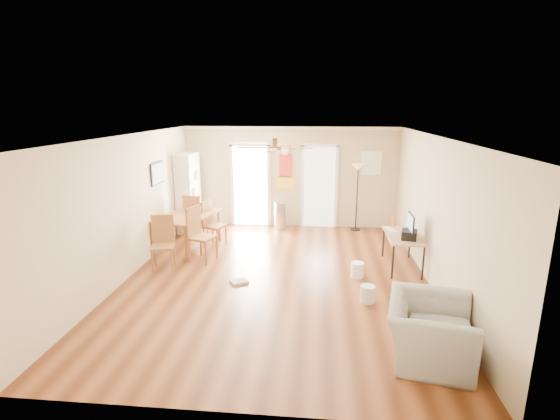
# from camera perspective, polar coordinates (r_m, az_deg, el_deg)

# --- Properties ---
(floor) EXTENTS (7.00, 7.00, 0.00)m
(floor) POSITION_cam_1_polar(r_m,az_deg,el_deg) (7.75, -0.42, -9.37)
(floor) COLOR brown
(floor) RESTS_ON ground
(ceiling) EXTENTS (5.50, 7.00, 0.00)m
(ceiling) POSITION_cam_1_polar(r_m,az_deg,el_deg) (7.12, -0.46, 10.19)
(ceiling) COLOR silver
(ceiling) RESTS_ON floor
(wall_back) EXTENTS (5.50, 0.04, 2.60)m
(wall_back) POSITION_cam_1_polar(r_m,az_deg,el_deg) (10.74, 1.46, 4.54)
(wall_back) COLOR beige
(wall_back) RESTS_ON floor
(wall_front) EXTENTS (5.50, 0.04, 2.60)m
(wall_front) POSITION_cam_1_polar(r_m,az_deg,el_deg) (4.06, -5.58, -12.11)
(wall_front) COLOR beige
(wall_front) RESTS_ON floor
(wall_left) EXTENTS (0.04, 7.00, 2.60)m
(wall_left) POSITION_cam_1_polar(r_m,az_deg,el_deg) (8.08, -20.24, 0.45)
(wall_left) COLOR beige
(wall_left) RESTS_ON floor
(wall_right) EXTENTS (0.04, 7.00, 2.60)m
(wall_right) POSITION_cam_1_polar(r_m,az_deg,el_deg) (7.57, 20.75, -0.48)
(wall_right) COLOR beige
(wall_right) RESTS_ON floor
(crown_molding) EXTENTS (5.50, 7.00, 0.08)m
(crown_molding) POSITION_cam_1_polar(r_m,az_deg,el_deg) (7.12, -0.46, 9.87)
(crown_molding) COLOR white
(crown_molding) RESTS_ON wall_back
(kitchen_doorway) EXTENTS (0.90, 0.10, 2.10)m
(kitchen_doorway) POSITION_cam_1_polar(r_m,az_deg,el_deg) (10.89, -4.08, 3.31)
(kitchen_doorway) COLOR white
(kitchen_doorway) RESTS_ON wall_back
(bathroom_doorway) EXTENTS (0.80, 0.10, 2.10)m
(bathroom_doorway) POSITION_cam_1_polar(r_m,az_deg,el_deg) (10.75, 5.44, 3.13)
(bathroom_doorway) COLOR white
(bathroom_doorway) RESTS_ON wall_back
(wall_decal) EXTENTS (0.46, 0.03, 1.10)m
(wall_decal) POSITION_cam_1_polar(r_m,az_deg,el_deg) (10.69, 0.79, 5.85)
(wall_decal) COLOR red
(wall_decal) RESTS_ON wall_back
(ac_grille) EXTENTS (0.50, 0.04, 0.60)m
(ac_grille) POSITION_cam_1_polar(r_m,az_deg,el_deg) (10.71, 12.54, 6.35)
(ac_grille) COLOR white
(ac_grille) RESTS_ON wall_back
(framed_poster) EXTENTS (0.04, 0.66, 0.48)m
(framed_poster) POSITION_cam_1_polar(r_m,az_deg,el_deg) (9.25, -16.63, 4.90)
(framed_poster) COLOR black
(framed_poster) RESTS_ON wall_left
(ceiling_fan) EXTENTS (1.24, 1.24, 0.20)m
(ceiling_fan) POSITION_cam_1_polar(r_m,az_deg,el_deg) (6.84, -0.72, 8.60)
(ceiling_fan) COLOR #593819
(ceiling_fan) RESTS_ON ceiling
(bookshelf) EXTENTS (0.45, 0.91, 1.97)m
(bookshelf) POSITION_cam_1_polar(r_m,az_deg,el_deg) (10.62, -12.59, 2.35)
(bookshelf) COLOR silver
(bookshelf) RESTS_ON floor
(dining_table) EXTENTS (1.28, 1.73, 0.77)m
(dining_table) POSITION_cam_1_polar(r_m,az_deg,el_deg) (9.41, -12.64, -2.90)
(dining_table) COLOR #996031
(dining_table) RESTS_ON floor
(dining_chair_right_a) EXTENTS (0.54, 0.54, 1.02)m
(dining_chair_right_a) POSITION_cam_1_polar(r_m,az_deg,el_deg) (9.45, -9.06, -1.88)
(dining_chair_right_a) COLOR #93602F
(dining_chair_right_a) RESTS_ON floor
(dining_chair_right_b) EXTENTS (0.58, 0.58, 1.11)m
(dining_chair_right_b) POSITION_cam_1_polar(r_m,az_deg,el_deg) (8.55, -10.66, -3.37)
(dining_chair_right_b) COLOR #A06C33
(dining_chair_right_b) RESTS_ON floor
(dining_chair_near) EXTENTS (0.52, 0.52, 1.04)m
(dining_chair_near) POSITION_cam_1_polar(r_m,az_deg,el_deg) (8.29, -15.95, -4.49)
(dining_chair_near) COLOR olive
(dining_chair_near) RESTS_ON floor
(dining_chair_far) EXTENTS (0.50, 0.50, 1.08)m
(dining_chair_far) POSITION_cam_1_polar(r_m,az_deg,el_deg) (10.04, -11.52, -0.87)
(dining_chair_far) COLOR #A46135
(dining_chair_far) RESTS_ON floor
(trash_can) EXTENTS (0.42, 0.42, 0.71)m
(trash_can) POSITION_cam_1_polar(r_m,az_deg,el_deg) (10.62, 0.09, -0.79)
(trash_can) COLOR #B2B2B4
(trash_can) RESTS_ON floor
(torchiere_lamp) EXTENTS (0.39, 0.39, 1.71)m
(torchiere_lamp) POSITION_cam_1_polar(r_m,az_deg,el_deg) (10.60, 10.60, 1.71)
(torchiere_lamp) COLOR black
(torchiere_lamp) RESTS_ON floor
(computer_desk) EXTENTS (0.62, 1.25, 0.67)m
(computer_desk) POSITION_cam_1_polar(r_m,az_deg,el_deg) (8.45, 16.52, -5.50)
(computer_desk) COLOR tan
(computer_desk) RESTS_ON floor
(imac) EXTENTS (0.24, 0.51, 0.48)m
(imac) POSITION_cam_1_polar(r_m,az_deg,el_deg) (8.11, 17.62, -2.16)
(imac) COLOR black
(imac) RESTS_ON computer_desk
(keyboard) EXTENTS (0.24, 0.40, 0.01)m
(keyboard) POSITION_cam_1_polar(r_m,az_deg,el_deg) (8.62, 15.04, -2.63)
(keyboard) COLOR silver
(keyboard) RESTS_ON computer_desk
(printer) EXTENTS (0.35, 0.38, 0.16)m
(printer) POSITION_cam_1_polar(r_m,az_deg,el_deg) (8.12, 17.46, -3.29)
(printer) COLOR black
(printer) RESTS_ON computer_desk
(orange_bottle) EXTENTS (0.09, 0.09, 0.22)m
(orange_bottle) POSITION_cam_1_polar(r_m,az_deg,el_deg) (8.86, 15.45, -1.52)
(orange_bottle) COLOR #F15815
(orange_bottle) RESTS_ON computer_desk
(wastebasket_a) EXTENTS (0.25, 0.25, 0.28)m
(wastebasket_a) POSITION_cam_1_polar(r_m,az_deg,el_deg) (7.87, 10.67, -8.13)
(wastebasket_a) COLOR white
(wastebasket_a) RESTS_ON floor
(wastebasket_b) EXTENTS (0.25, 0.25, 0.28)m
(wastebasket_b) POSITION_cam_1_polar(r_m,az_deg,el_deg) (6.95, 12.02, -11.30)
(wastebasket_b) COLOR silver
(wastebasket_b) RESTS_ON floor
(floor_cloth) EXTENTS (0.37, 0.35, 0.04)m
(floor_cloth) POSITION_cam_1_polar(r_m,az_deg,el_deg) (7.57, -5.66, -9.85)
(floor_cloth) COLOR #A6A7A1
(floor_cloth) RESTS_ON floor
(armchair) EXTENTS (1.24, 1.35, 0.75)m
(armchair) POSITION_cam_1_polar(r_m,az_deg,el_deg) (5.66, 20.02, -15.46)
(armchair) COLOR gray
(armchair) RESTS_ON floor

